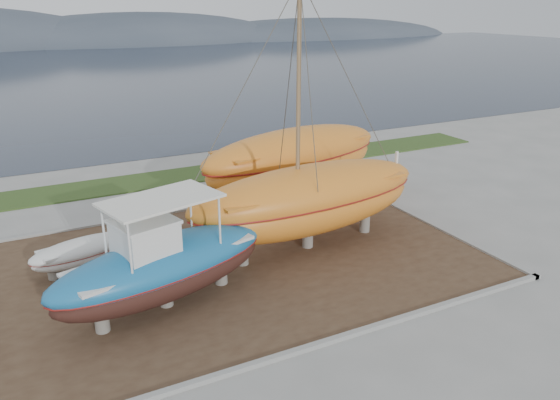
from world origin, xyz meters
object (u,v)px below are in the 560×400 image
orange_sailboat (310,124)px  white_dinghy (83,255)px  blue_caique (163,254)px  orange_bare_hull (294,165)px

orange_sailboat → white_dinghy: bearing=161.6°
white_dinghy → orange_sailboat: 9.73m
blue_caique → white_dinghy: blue_caique is taller
blue_caique → orange_bare_hull: (8.64, 7.22, -0.12)m
blue_caique → orange_sailboat: 7.38m
blue_caique → white_dinghy: 4.56m
white_dinghy → orange_bare_hull: bearing=4.3°
white_dinghy → orange_bare_hull: size_ratio=0.36×
orange_sailboat → orange_bare_hull: size_ratio=0.98×
blue_caique → orange_bare_hull: size_ratio=0.73×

